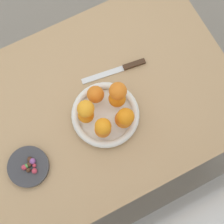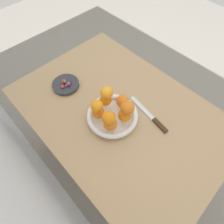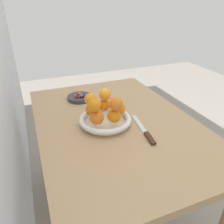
% 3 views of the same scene
% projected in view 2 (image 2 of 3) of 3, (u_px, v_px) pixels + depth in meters
% --- Properties ---
extents(ground_plane, '(6.00, 6.00, 0.00)m').
position_uv_depth(ground_plane, '(116.00, 155.00, 1.53)').
color(ground_plane, gray).
extents(dining_table, '(1.10, 0.76, 0.74)m').
position_uv_depth(dining_table, '(118.00, 118.00, 0.98)').
color(dining_table, tan).
rests_on(dining_table, ground_plane).
extents(fruit_bowl, '(0.25, 0.25, 0.04)m').
position_uv_depth(fruit_bowl, '(112.00, 116.00, 0.86)').
color(fruit_bowl, white).
rests_on(fruit_bowl, dining_table).
extents(candy_dish, '(0.15, 0.15, 0.02)m').
position_uv_depth(candy_dish, '(66.00, 85.00, 0.98)').
color(candy_dish, '#333338').
rests_on(candy_dish, dining_table).
extents(orange_0, '(0.06, 0.06, 0.06)m').
position_uv_depth(orange_0, '(123.00, 101.00, 0.84)').
color(orange_0, orange).
rests_on(orange_0, fruit_bowl).
extents(orange_1, '(0.06, 0.06, 0.06)m').
position_uv_depth(orange_1, '(106.00, 100.00, 0.85)').
color(orange_1, orange).
rests_on(orange_1, fruit_bowl).
extents(orange_2, '(0.06, 0.06, 0.06)m').
position_uv_depth(orange_2, '(98.00, 113.00, 0.81)').
color(orange_2, orange).
rests_on(orange_2, fruit_bowl).
extents(orange_3, '(0.06, 0.06, 0.06)m').
position_uv_depth(orange_3, '(110.00, 124.00, 0.78)').
color(orange_3, orange).
rests_on(orange_3, fruit_bowl).
extents(orange_4, '(0.06, 0.06, 0.06)m').
position_uv_depth(orange_4, '(125.00, 115.00, 0.80)').
color(orange_4, orange).
rests_on(orange_4, fruit_bowl).
extents(orange_5, '(0.06, 0.06, 0.06)m').
position_uv_depth(orange_5, '(109.00, 118.00, 0.72)').
color(orange_5, orange).
rests_on(orange_5, orange_3).
extents(orange_6, '(0.06, 0.06, 0.06)m').
position_uv_depth(orange_6, '(107.00, 92.00, 0.80)').
color(orange_6, orange).
rests_on(orange_6, orange_1).
extents(orange_7, '(0.06, 0.06, 0.06)m').
position_uv_depth(orange_7, '(127.00, 108.00, 0.75)').
color(orange_7, orange).
rests_on(orange_7, orange_4).
extents(orange_8, '(0.06, 0.06, 0.06)m').
position_uv_depth(orange_8, '(97.00, 106.00, 0.76)').
color(orange_8, orange).
rests_on(orange_8, orange_2).
extents(candy_ball_0, '(0.02, 0.02, 0.02)m').
position_uv_depth(candy_ball_0, '(69.00, 82.00, 0.96)').
color(candy_ball_0, '#472819').
rests_on(candy_ball_0, candy_dish).
extents(candy_ball_1, '(0.02, 0.02, 0.02)m').
position_uv_depth(candy_ball_1, '(63.00, 84.00, 0.96)').
color(candy_ball_1, '#472819').
rests_on(candy_ball_1, candy_dish).
extents(candy_ball_2, '(0.02, 0.02, 0.02)m').
position_uv_depth(candy_ball_2, '(69.00, 84.00, 0.95)').
color(candy_ball_2, '#8C4C99').
rests_on(candy_ball_2, candy_dish).
extents(candy_ball_3, '(0.02, 0.02, 0.02)m').
position_uv_depth(candy_ball_3, '(66.00, 83.00, 0.96)').
color(candy_ball_3, '#472819').
rests_on(candy_ball_3, candy_dish).
extents(candy_ball_4, '(0.01, 0.01, 0.01)m').
position_uv_depth(candy_ball_4, '(66.00, 86.00, 0.95)').
color(candy_ball_4, '#C6384C').
rests_on(candy_ball_4, candy_dish).
extents(candy_ball_5, '(0.02, 0.02, 0.02)m').
position_uv_depth(candy_ball_5, '(63.00, 86.00, 0.95)').
color(candy_ball_5, '#C6384C').
rests_on(candy_ball_5, candy_dish).
extents(candy_ball_6, '(0.02, 0.02, 0.02)m').
position_uv_depth(candy_ball_6, '(64.00, 81.00, 0.97)').
color(candy_ball_6, '#C6384C').
rests_on(candy_ball_6, candy_dish).
extents(candy_ball_7, '(0.02, 0.02, 0.02)m').
position_uv_depth(candy_ball_7, '(65.00, 82.00, 0.96)').
color(candy_ball_7, '#4C9947').
rests_on(candy_ball_7, candy_dish).
extents(knife, '(0.26, 0.06, 0.01)m').
position_uv_depth(knife, '(151.00, 117.00, 0.87)').
color(knife, '#3F2819').
rests_on(knife, dining_table).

